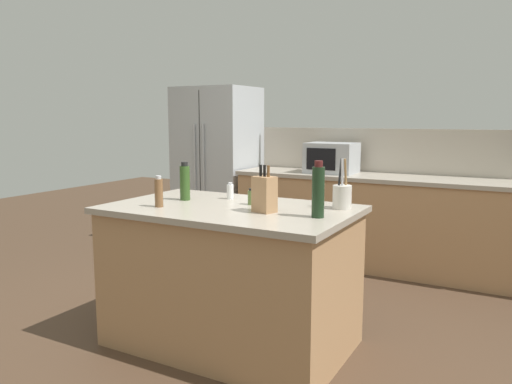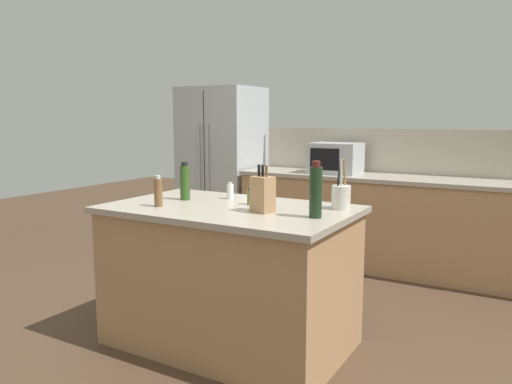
% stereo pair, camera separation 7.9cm
% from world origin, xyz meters
% --- Properties ---
extents(ground_plane, '(14.00, 14.00, 0.00)m').
position_xyz_m(ground_plane, '(0.00, 0.00, 0.00)').
color(ground_plane, '#473323').
extents(back_counter_run, '(2.79, 0.66, 0.94)m').
position_xyz_m(back_counter_run, '(0.30, 2.20, 0.47)').
color(back_counter_run, '#A87C54').
rests_on(back_counter_run, ground_plane).
extents(wall_backsplash, '(2.75, 0.03, 0.46)m').
position_xyz_m(wall_backsplash, '(0.30, 2.52, 1.17)').
color(wall_backsplash, '#B2A899').
rests_on(wall_backsplash, back_counter_run).
extents(kitchen_island, '(1.60, 0.98, 0.94)m').
position_xyz_m(kitchen_island, '(0.00, 0.00, 0.47)').
color(kitchen_island, '#A87C54').
rests_on(kitchen_island, ground_plane).
extents(refrigerator, '(0.87, 0.75, 1.86)m').
position_xyz_m(refrigerator, '(-1.57, 2.25, 0.93)').
color(refrigerator, '#ADB2B7').
rests_on(refrigerator, ground_plane).
extents(microwave, '(0.50, 0.39, 0.31)m').
position_xyz_m(microwave, '(-0.12, 2.20, 1.10)').
color(microwave, '#ADB2B7').
rests_on(microwave, back_counter_run).
extents(knife_block, '(0.15, 0.13, 0.29)m').
position_xyz_m(knife_block, '(0.28, -0.06, 1.05)').
color(knife_block, '#A87C54').
rests_on(knife_block, kitchen_island).
extents(utensil_crock, '(0.12, 0.12, 0.32)m').
position_xyz_m(utensil_crock, '(0.66, 0.28, 1.02)').
color(utensil_crock, beige).
rests_on(utensil_crock, kitchen_island).
extents(olive_oil_bottle, '(0.07, 0.07, 0.27)m').
position_xyz_m(olive_oil_bottle, '(-0.41, 0.07, 1.07)').
color(olive_oil_bottle, '#2D4C1E').
rests_on(olive_oil_bottle, kitchen_island).
extents(wine_bottle, '(0.07, 0.07, 0.33)m').
position_xyz_m(wine_bottle, '(0.63, -0.05, 1.10)').
color(wine_bottle, black).
rests_on(wine_bottle, kitchen_island).
extents(salt_shaker, '(0.05, 0.05, 0.12)m').
position_xyz_m(salt_shaker, '(-0.16, 0.26, 1.00)').
color(salt_shaker, silver).
rests_on(salt_shaker, kitchen_island).
extents(pepper_grinder, '(0.05, 0.05, 0.20)m').
position_xyz_m(pepper_grinder, '(-0.40, -0.23, 1.04)').
color(pepper_grinder, brown).
rests_on(pepper_grinder, kitchen_island).
extents(spice_jar_oregano, '(0.05, 0.05, 0.11)m').
position_xyz_m(spice_jar_oregano, '(0.09, 0.13, 0.99)').
color(spice_jar_oregano, '#567038').
rests_on(spice_jar_oregano, kitchen_island).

